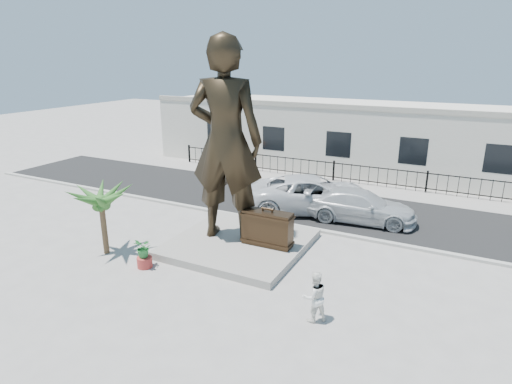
# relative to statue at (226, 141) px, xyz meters

# --- Properties ---
(ground) EXTENTS (100.00, 100.00, 0.00)m
(ground) POSITION_rel_statue_xyz_m (1.17, -1.67, -4.33)
(ground) COLOR #9E9991
(ground) RESTS_ON ground
(street) EXTENTS (40.00, 7.00, 0.01)m
(street) POSITION_rel_statue_xyz_m (1.17, 6.33, -4.32)
(street) COLOR black
(street) RESTS_ON ground
(curb) EXTENTS (40.00, 0.25, 0.12)m
(curb) POSITION_rel_statue_xyz_m (1.17, 2.83, -4.27)
(curb) COLOR #A5A399
(curb) RESTS_ON ground
(far_sidewalk) EXTENTS (40.00, 2.50, 0.02)m
(far_sidewalk) POSITION_rel_statue_xyz_m (1.17, 10.33, -4.32)
(far_sidewalk) COLOR #9E9991
(far_sidewalk) RESTS_ON ground
(plinth) EXTENTS (5.20, 5.20, 0.30)m
(plinth) POSITION_rel_statue_xyz_m (0.67, -0.17, -4.18)
(plinth) COLOR gray
(plinth) RESTS_ON ground
(fence) EXTENTS (22.00, 0.10, 1.20)m
(fence) POSITION_rel_statue_xyz_m (1.17, 11.13, -3.73)
(fence) COLOR black
(fence) RESTS_ON ground
(building) EXTENTS (28.00, 7.00, 4.40)m
(building) POSITION_rel_statue_xyz_m (1.17, 15.33, -2.13)
(building) COLOR silver
(building) RESTS_ON ground
(statue) EXTENTS (3.29, 2.53, 8.05)m
(statue) POSITION_rel_statue_xyz_m (0.00, 0.00, 0.00)
(statue) COLOR black
(statue) RESTS_ON plinth
(suitcase) EXTENTS (2.01, 0.67, 1.41)m
(suitcase) POSITION_rel_statue_xyz_m (1.87, -0.07, -3.32)
(suitcase) COLOR black
(suitcase) RESTS_ON plinth
(tourist) EXTENTS (0.97, 0.96, 1.58)m
(tourist) POSITION_rel_statue_xyz_m (5.12, -3.69, -3.54)
(tourist) COLOR white
(tourist) RESTS_ON ground
(car_white) EXTENTS (7.03, 5.29, 1.77)m
(car_white) POSITION_rel_statue_xyz_m (1.91, 5.27, -3.43)
(car_white) COLOR silver
(car_white) RESTS_ON street
(car_silver) EXTENTS (5.33, 2.63, 1.49)m
(car_silver) POSITION_rel_statue_xyz_m (4.36, 4.95, -3.57)
(car_silver) COLOR #B8BCBD
(car_silver) RESTS_ON street
(worker) EXTENTS (1.18, 0.84, 1.66)m
(worker) POSITION_rel_statue_xyz_m (-4.78, 10.45, -3.48)
(worker) COLOR #DE5F0B
(worker) RESTS_ON far_sidewalk
(palm_tree) EXTENTS (1.80, 1.80, 3.20)m
(palm_tree) POSITION_rel_statue_xyz_m (-3.80, -3.08, -4.33)
(palm_tree) COLOR #2A5A21
(palm_tree) RESTS_ON ground
(planter) EXTENTS (0.56, 0.56, 0.40)m
(planter) POSITION_rel_statue_xyz_m (-1.62, -3.33, -4.13)
(planter) COLOR #AB332D
(planter) RESTS_ON ground
(shrub) EXTENTS (0.85, 0.80, 0.75)m
(shrub) POSITION_rel_statue_xyz_m (-1.62, -3.33, -3.55)
(shrub) COLOR #247130
(shrub) RESTS_ON planter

